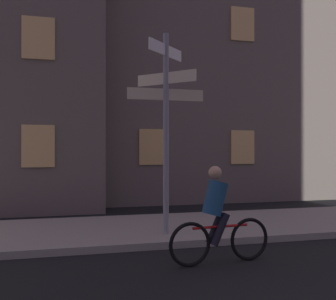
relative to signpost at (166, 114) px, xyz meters
name	(u,v)px	position (x,y,z in m)	size (l,w,h in m)	color
sidewalk_kerb	(185,227)	(0.68, 0.91, -2.56)	(40.00, 3.30, 0.14)	gray
signpost	(166,114)	(0.00, 0.00, 0.00)	(1.62, 1.01, 4.17)	gray
cyclist	(218,218)	(0.41, -1.86, -1.88)	(1.82, 0.36, 1.61)	black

